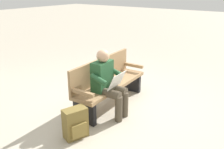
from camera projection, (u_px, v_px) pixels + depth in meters
name	position (u px, v px, depth m)	size (l,w,h in m)	color
ground_plane	(111.00, 104.00, 4.79)	(40.00, 40.00, 0.00)	#B7AD99
bench_near	(108.00, 82.00, 4.67)	(1.82, 0.57, 0.90)	#9E7A51
person_seated	(108.00, 81.00, 4.22)	(0.58, 0.59, 1.18)	#23512D
backpack	(76.00, 123.00, 3.68)	(0.40, 0.32, 0.47)	brown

